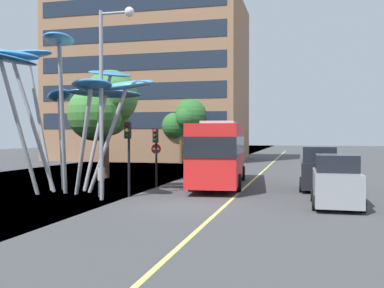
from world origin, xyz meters
The scene contains 13 objects.
ground centered at (-0.71, 0.00, -0.05)m, with size 120.00×240.00×0.10m.
red_bus centered at (0.02, 8.07, 2.08)m, with size 3.58×10.97×3.82m.
leaf_sculpture centered at (-7.16, 2.94, 5.93)m, with size 10.03×9.88×7.94m.
traffic_light_kerb_near centered at (-3.35, 2.02, 2.64)m, with size 0.28×0.42×3.64m.
traffic_light_kerb_far centered at (-3.31, 6.08, 2.46)m, with size 0.28×0.42×3.39m.
car_parked_near centered at (6.22, 1.50, 1.03)m, with size 2.01×4.21×2.19m.
car_parked_mid centered at (5.72, 7.15, 1.11)m, with size 2.07×3.94×2.39m.
street_lamp centered at (-3.84, 0.82, 5.51)m, with size 1.71×0.44×8.80m.
tree_pavement_near centered at (-8.70, 10.80, 4.97)m, with size 4.59×5.21×7.61m.
tree_pavement_far centered at (-7.41, 28.60, 4.83)m, with size 5.15×3.86×7.03m.
pedestrian centered at (-4.69, 1.84, 0.83)m, with size 0.34×0.34×1.65m.
no_entry_sign centered at (-3.67, 7.23, 1.66)m, with size 0.60×0.12×2.49m.
backdrop_building centered at (-13.74, 35.27, 9.69)m, with size 23.08×14.17×19.37m.
Camera 1 is at (4.82, -18.06, 2.98)m, focal length 41.57 mm.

